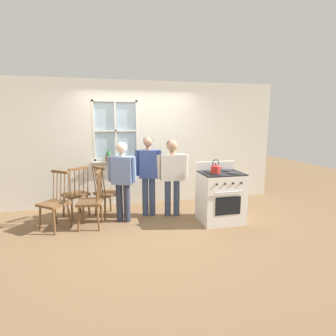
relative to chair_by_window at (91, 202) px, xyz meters
name	(u,v)px	position (x,y,z in m)	size (l,w,h in m)	color
ground_plane	(148,225)	(0.97, -0.17, -0.46)	(16.00, 16.00, 0.00)	brown
wall_back	(139,144)	(1.00, 1.23, 0.88)	(6.40, 0.16, 2.70)	silver
chair_by_window	(91,202)	(0.00, 0.00, 0.00)	(0.45, 0.47, 1.00)	brown
chair_near_wall	(76,194)	(-0.31, 0.56, 0.00)	(0.57, 0.57, 1.00)	brown
chair_center_cluster	(106,193)	(0.26, 0.50, 0.00)	(0.56, 0.56, 1.00)	brown
chair_near_stove	(55,203)	(-0.60, 0.06, 0.00)	(0.58, 0.58, 1.00)	brown
person_elderly_left	(122,175)	(0.56, 0.15, 0.43)	(0.52, 0.32, 1.47)	#2D3347
person_teen_center	(148,170)	(1.07, 0.36, 0.46)	(0.51, 0.27, 1.55)	#384766
person_adult_right	(172,170)	(1.51, 0.25, 0.47)	(0.61, 0.25, 1.50)	#384766
stove	(220,196)	(2.31, -0.24, 0.02)	(0.76, 0.68, 1.08)	white
kettle	(216,169)	(2.14, -0.37, 0.57)	(0.21, 0.17, 0.25)	red
potted_plant	(109,157)	(0.33, 1.14, 0.63)	(0.14, 0.14, 0.30)	#935B3D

